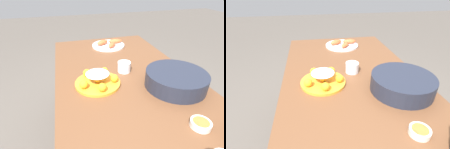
{
  "view_description": "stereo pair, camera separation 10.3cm",
  "coord_description": "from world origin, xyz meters",
  "views": [
    {
      "loc": [
        0.88,
        -0.33,
        1.29
      ],
      "look_at": [
        0.02,
        -0.09,
        0.78
      ],
      "focal_mm": 28.0,
      "sensor_mm": 36.0,
      "label": 1
    },
    {
      "loc": [
        0.91,
        -0.23,
        1.29
      ],
      "look_at": [
        0.02,
        -0.09,
        0.78
      ],
      "focal_mm": 28.0,
      "sensor_mm": 36.0,
      "label": 2
    }
  ],
  "objects": [
    {
      "name": "serving_bowl",
      "position": [
        0.18,
        0.23,
        0.79
      ],
      "size": [
        0.34,
        0.34,
        0.09
      ],
      "color": "#232838",
      "rests_on": "dining_table"
    },
    {
      "name": "cup_near",
      "position": [
        -0.07,
        0.02,
        0.77
      ],
      "size": [
        0.08,
        0.08,
        0.07
      ],
      "color": "white",
      "rests_on": "dining_table"
    },
    {
      "name": "dining_table",
      "position": [
        0.0,
        0.0,
        0.65
      ],
      "size": [
        1.56,
        0.84,
        0.74
      ],
      "color": "brown",
      "rests_on": "ground_plane"
    },
    {
      "name": "seafood_platter",
      "position": [
        -0.55,
        0.04,
        0.76
      ],
      "size": [
        0.29,
        0.29,
        0.06
      ],
      "color": "silver",
      "rests_on": "dining_table"
    },
    {
      "name": "cake_plate",
      "position": [
        0.04,
        -0.18,
        0.77
      ],
      "size": [
        0.26,
        0.26,
        0.08
      ],
      "color": "gold",
      "rests_on": "dining_table"
    },
    {
      "name": "sauce_bowl",
      "position": [
        0.48,
        0.16,
        0.75
      ],
      "size": [
        0.08,
        0.08,
        0.03
      ],
      "color": "silver",
      "rests_on": "dining_table"
    }
  ]
}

